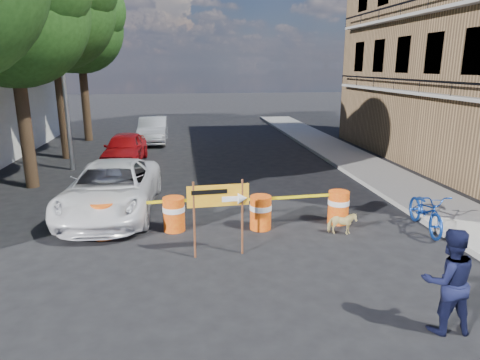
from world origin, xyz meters
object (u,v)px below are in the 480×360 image
object	(u,v)px
detour_sign	(226,201)
sedan_red	(125,148)
pedestrian	(448,281)
barrel_far_left	(103,220)
barrel_mid_left	(174,213)
bicycle	(428,193)
barrel_mid_right	(261,212)
suv_white	(111,189)
sedan_silver	(153,130)
barrel_far_right	(338,206)
dog	(342,223)

from	to	relation	value
detour_sign	sedan_red	size ratio (longest dim) A/B	0.45
pedestrian	sedan_red	size ratio (longest dim) A/B	0.45
barrel_far_left	pedestrian	xyz separation A→B (m)	(6.14, -4.80, 0.41)
barrel_mid_left	bicycle	world-z (taller)	bicycle
barrel_mid_left	barrel_mid_right	distance (m)	2.27
barrel_mid_left	pedestrian	world-z (taller)	pedestrian
sedan_red	pedestrian	bearing A→B (deg)	-59.73
barrel_mid_right	suv_white	bearing A→B (deg)	155.71
sedan_red	sedan_silver	size ratio (longest dim) A/B	0.92
sedan_red	sedan_silver	distance (m)	5.37
pedestrian	bicycle	size ratio (longest dim) A/B	0.87
barrel_far_left	barrel_far_right	distance (m)	6.21
barrel_far_right	sedan_silver	bearing A→B (deg)	112.68
barrel_far_right	pedestrian	bearing A→B (deg)	-90.76
dog	sedan_silver	bearing A→B (deg)	33.80
detour_sign	pedestrian	world-z (taller)	detour_sign
barrel_mid_left	pedestrian	bearing A→B (deg)	-48.92
bicycle	sedan_red	size ratio (longest dim) A/B	0.52
barrel_far_left	detour_sign	distance (m)	3.39
sedan_red	barrel_far_left	bearing A→B (deg)	-82.73
pedestrian	suv_white	world-z (taller)	pedestrian
barrel_far_left	dog	world-z (taller)	barrel_far_left
barrel_far_right	dog	size ratio (longest dim) A/B	1.27
barrel_mid_left	pedestrian	xyz separation A→B (m)	(4.39, -5.04, 0.41)
barrel_mid_right	dog	bearing A→B (deg)	-19.04
pedestrian	bicycle	bearing A→B (deg)	-112.59
barrel_mid_left	sedan_red	world-z (taller)	sedan_red
pedestrian	detour_sign	bearing A→B (deg)	-41.64
bicycle	sedan_silver	world-z (taller)	bicycle
barrel_mid_left	barrel_far_right	bearing A→B (deg)	-0.57
barrel_far_right	sedan_silver	world-z (taller)	sedan_silver
barrel_far_right	sedan_silver	distance (m)	14.92
detour_sign	sedan_red	distance (m)	10.71
pedestrian	barrel_far_right	bearing A→B (deg)	-86.13
barrel_far_left	detour_sign	size ratio (longest dim) A/B	0.51
dog	sedan_red	world-z (taller)	sedan_red
sedan_silver	sedan_red	bearing A→B (deg)	-99.73
barrel_mid_left	bicycle	xyz separation A→B (m)	(6.53, -0.87, 0.55)
barrel_far_right	sedan_silver	xyz separation A→B (m)	(-5.75, 13.77, 0.24)
barrel_far_left	pedestrian	distance (m)	7.80
bicycle	barrel_mid_right	bearing A→B (deg)	179.24
barrel_mid_left	bicycle	size ratio (longest dim) A/B	0.44
barrel_mid_right	barrel_far_right	world-z (taller)	same
barrel_far_left	barrel_mid_right	world-z (taller)	same
barrel_far_left	barrel_mid_left	world-z (taller)	same
dog	pedestrian	bearing A→B (deg)	-165.15
barrel_mid_left	sedan_silver	xyz separation A→B (m)	(-1.30, 13.72, 0.24)
detour_sign	sedan_silver	distance (m)	15.63
suv_white	barrel_mid_right	bearing A→B (deg)	-21.58
dog	sedan_silver	xyz separation A→B (m)	(-5.55, 14.59, 0.41)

